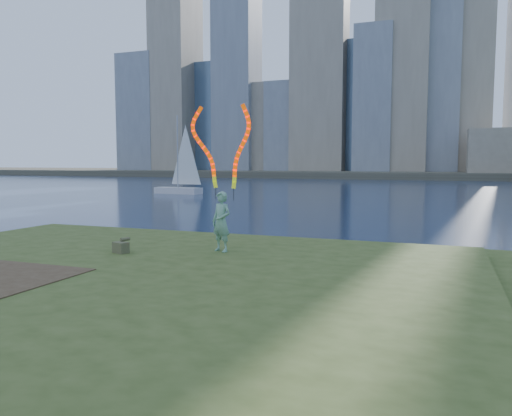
% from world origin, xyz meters
% --- Properties ---
extents(ground, '(320.00, 320.00, 0.00)m').
position_xyz_m(ground, '(0.00, 0.00, 0.00)').
color(ground, '#1B2944').
rests_on(ground, ground).
extents(grassy_knoll, '(20.00, 18.00, 0.80)m').
position_xyz_m(grassy_knoll, '(0.00, -2.30, 0.34)').
color(grassy_knoll, '#3A4A1A').
rests_on(grassy_knoll, ground).
extents(far_shore, '(320.00, 40.00, 1.20)m').
position_xyz_m(far_shore, '(0.00, 95.00, 0.60)').
color(far_shore, '#484335').
rests_on(far_shore, ground).
extents(woman_with_ribbons, '(1.90, 0.66, 3.87)m').
position_xyz_m(woman_with_ribbons, '(0.94, 1.14, 2.25)').
color(woman_with_ribbons, '#16683F').
rests_on(woman_with_ribbons, grassy_knoll).
extents(canvas_bag, '(0.43, 0.48, 0.35)m').
position_xyz_m(canvas_bag, '(-1.27, 0.07, 0.94)').
color(canvas_bag, '#49502C').
rests_on(canvas_bag, grassy_knoll).
extents(sailboat, '(4.89, 1.93, 7.34)m').
position_xyz_m(sailboat, '(-17.10, 31.24, 1.26)').
color(sailboat, silver).
rests_on(sailboat, ground).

